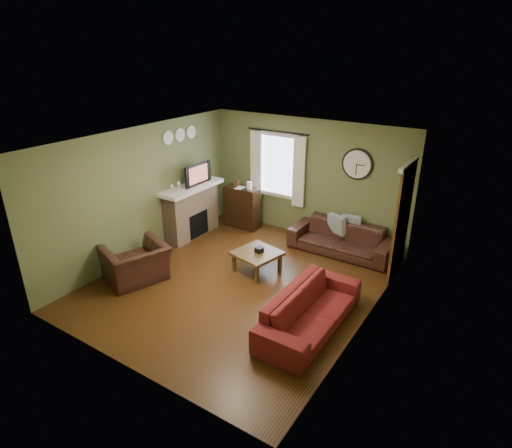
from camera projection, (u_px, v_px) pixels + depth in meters
The scene contains 31 objects.
floor at pixel (239, 283), 7.77m from camera, with size 4.60×5.20×0.00m, color #46270E.
ceiling at pixel (237, 141), 6.75m from camera, with size 4.60×5.20×0.00m, color white.
wall_left at pixel (143, 193), 8.41m from camera, with size 0.00×5.20×2.60m, color olive.
wall_right at pixel (370, 250), 6.11m from camera, with size 0.00×5.20×2.60m, color olive.
wall_back at pixel (307, 179), 9.26m from camera, with size 4.60×0.00×2.60m, color olive.
wall_front at pixel (117, 284), 5.25m from camera, with size 4.60×0.00×2.60m, color olive.
fireplace at pixel (191, 212), 9.49m from camera, with size 0.40×1.40×1.10m, color tan.
firebox at pixel (199, 224), 9.49m from camera, with size 0.04×0.60×0.55m, color black.
mantel at pixel (191, 187), 9.24m from camera, with size 0.58×1.60×0.08m, color white.
tv at pixel (195, 176), 9.26m from camera, with size 0.60×0.08×0.35m, color black.
tv_screen at pixel (198, 174), 9.20m from camera, with size 0.02×0.62×0.36m, color #994C3F.
medallion_left at pixel (168, 138), 8.64m from camera, with size 0.28×0.28×0.03m, color white.
medallion_mid at pixel (180, 135), 8.91m from camera, with size 0.28×0.28×0.03m, color white.
medallion_right at pixel (191, 132), 9.18m from camera, with size 0.28×0.28×0.03m, color white.
window_pane at pixel (279, 165), 9.52m from camera, with size 1.00×0.02×1.30m, color silver, non-canonical shape.
curtain_rod at pixel (277, 131), 9.14m from camera, with size 0.03×0.03×1.50m, color black.
curtain_left at pixel (256, 165), 9.74m from camera, with size 0.28×0.04×1.55m, color white.
curtain_right at pixel (299, 172), 9.19m from camera, with size 0.28×0.04×1.55m, color white.
wall_clock at pixel (357, 164), 8.48m from camera, with size 0.64×0.06×0.64m, color white, non-canonical shape.
door at pixel (402, 223), 7.65m from camera, with size 0.05×0.90×2.10m, color brown.
bookshelf at pixel (242, 207), 9.95m from camera, with size 0.82×0.35×0.97m, color black, non-canonical shape.
book at pixel (236, 188), 9.74m from camera, with size 0.17×0.23×0.02m, color brown.
sofa_brown at pixel (341, 239), 8.80m from camera, with size 2.12×0.83×0.62m, color #371C15.
pillow_left at pixel (351, 224), 8.87m from camera, with size 0.40×0.12×0.40m, color #8A9A9C.
pillow_right at pixel (337, 224), 8.87m from camera, with size 0.40×0.12×0.40m, color #8A9A9C.
sofa_red at pixel (310, 310), 6.46m from camera, with size 2.13×0.83×0.62m, color maroon.
armchair at pixel (136, 263), 7.75m from camera, with size 1.06×0.93×0.69m, color #371C15.
coffee_table at pixel (257, 262), 8.10m from camera, with size 0.77×0.77×0.41m, color brown, non-canonical shape.
tissue_box at pixel (259, 253), 8.00m from camera, with size 0.13×0.13×0.10m, color black.
wine_glass_a at pixel (172, 189), 8.73m from camera, with size 0.06×0.06×0.18m, color white, non-canonical shape.
wine_glass_b at pixel (179, 186), 8.88m from camera, with size 0.07×0.07×0.19m, color white, non-canonical shape.
Camera 1 is at (3.91, -5.47, 4.06)m, focal length 30.00 mm.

